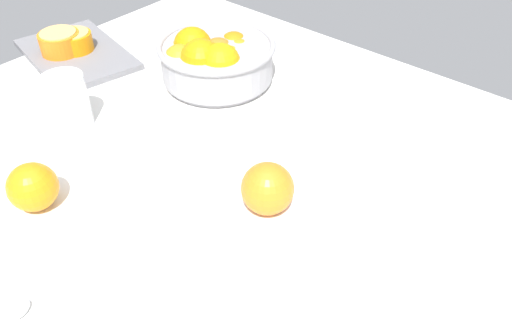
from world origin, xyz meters
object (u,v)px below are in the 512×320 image
fruit_bowl (216,59)px  cutting_board (77,54)px  orange_half_0 (60,42)px  loose_orange_1 (33,187)px  juice_glass (68,105)px  orange_half_1 (75,41)px  spoon (33,292)px  loose_orange_0 (267,188)px

fruit_bowl → cutting_board: 33.70cm
orange_half_0 → loose_orange_1: 47.56cm
juice_glass → cutting_board: juice_glass is taller
fruit_bowl → orange_half_1: bearing=-159.6°
fruit_bowl → juice_glass: (-9.49, -28.06, -0.93)cm
juice_glass → spoon: (27.82, -24.89, -3.86)cm
spoon → juice_glass: bearing=138.2°
cutting_board → orange_half_1: bearing=129.0°
fruit_bowl → loose_orange_1: bearing=-84.3°
juice_glass → loose_orange_0: (40.63, 6.37, -0.35)cm
orange_half_1 → loose_orange_0: 63.48cm
juice_glass → orange_half_0: bearing=149.9°
juice_glass → cutting_board: 26.86cm
loose_orange_1 → fruit_bowl: bearing=95.7°
loose_orange_1 → cutting_board: bearing=138.6°
loose_orange_0 → juice_glass: bearing=-171.1°
juice_glass → spoon: bearing=-41.8°
orange_half_1 → cutting_board: bearing=-51.0°
orange_half_1 → loose_orange_1: loose_orange_1 is taller
orange_half_0 → orange_half_1: (1.61, 2.61, -0.24)cm
fruit_bowl → orange_half_0: fruit_bowl is taller
orange_half_0 → spoon: (51.49, -38.61, -3.21)cm
cutting_board → loose_orange_1: size_ratio=3.81×
fruit_bowl → cutting_board: size_ratio=0.84×
spoon → loose_orange_1: bearing=146.2°
loose_orange_0 → fruit_bowl: bearing=145.1°
fruit_bowl → orange_half_0: bearing=-156.6°
loose_orange_1 → spoon: loose_orange_1 is taller
fruit_bowl → spoon: fruit_bowl is taller
cutting_board → spoon: bearing=-39.4°
orange_half_0 → orange_half_1: 3.08cm
orange_half_1 → juice_glass: bearing=-36.5°
loose_orange_0 → cutting_board: bearing=171.5°
orange_half_1 → spoon: orange_half_1 is taller
cutting_board → loose_orange_0: loose_orange_0 is taller
fruit_bowl → juice_glass: fruit_bowl is taller
juice_glass → loose_orange_1: (13.83, -15.52, -0.60)cm
fruit_bowl → juice_glass: bearing=-108.7°
spoon → cutting_board: bearing=140.6°
fruit_bowl → orange_half_0: (-33.16, -14.34, -1.58)cm
juice_glass → orange_half_0: 27.37cm
juice_glass → spoon: 37.52cm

